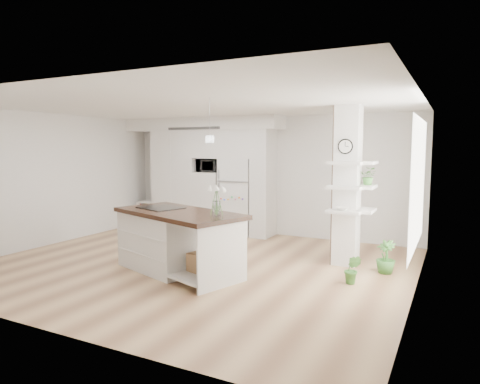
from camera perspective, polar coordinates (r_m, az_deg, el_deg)
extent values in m
cube|color=tan|center=(7.50, -5.99, -9.56)|extent=(7.00, 6.00, 0.01)
cube|color=white|center=(7.26, -6.23, 11.43)|extent=(7.00, 6.00, 0.04)
cube|color=silver|center=(9.90, 3.38, 2.18)|extent=(7.00, 0.04, 2.70)
cube|color=silver|center=(5.03, -25.03, -2.08)|extent=(7.00, 0.04, 2.70)
cube|color=silver|center=(9.62, -23.89, 1.56)|extent=(0.04, 6.00, 2.70)
cube|color=silver|center=(6.12, 22.60, -0.64)|extent=(0.04, 6.00, 2.70)
cube|color=silver|center=(10.71, -8.20, 1.61)|extent=(1.20, 0.65, 2.40)
cube|color=silver|center=(10.26, -3.92, -1.29)|extent=(0.65, 0.65, 1.42)
cube|color=silver|center=(10.18, -3.98, 6.36)|extent=(0.65, 0.65, 0.65)
cube|color=silver|center=(9.81, -0.19, 6.39)|extent=(0.85, 0.65, 0.65)
cube|color=silver|center=(9.58, 3.15, 1.15)|extent=(0.40, 0.65, 2.40)
cube|color=silver|center=(10.29, -5.16, 9.00)|extent=(4.00, 0.70, 0.30)
cube|color=#262626|center=(9.99, -6.19, 8.44)|extent=(1.40, 0.04, 0.06)
cube|color=white|center=(9.89, -0.16, -0.58)|extent=(0.78, 0.66, 1.75)
cube|color=#B2B2B7|center=(9.55, -1.09, 1.38)|extent=(0.78, 0.01, 0.03)
cube|color=silver|center=(7.48, 14.11, 0.77)|extent=(0.40, 0.40, 2.70)
cube|color=#A1765A|center=(7.52, 12.55, 0.84)|extent=(0.02, 0.40, 2.70)
cube|color=#A1765A|center=(7.68, 14.46, 0.89)|extent=(0.40, 0.02, 2.70)
cylinder|color=black|center=(7.25, 13.88, 5.92)|extent=(0.25, 0.03, 0.25)
cylinder|color=white|center=(7.23, 13.85, 5.92)|extent=(0.21, 0.01, 0.21)
plane|color=white|center=(6.40, 22.68, 0.98)|extent=(0.00, 2.40, 2.40)
cylinder|color=white|center=(6.61, 7.12, 6.92)|extent=(0.12, 0.12, 0.10)
cube|color=silver|center=(7.25, -9.93, -6.38)|extent=(1.67, 1.36, 0.93)
cube|color=silver|center=(6.52, -4.50, -10.84)|extent=(1.04, 1.14, 0.04)
cube|color=silver|center=(6.15, -2.27, -8.52)|extent=(0.33, 0.90, 0.93)
cube|color=#351C10|center=(6.84, -8.16, -2.82)|extent=(2.44, 1.71, 0.07)
cube|color=black|center=(7.24, -10.51, -2.06)|extent=(0.81, 0.74, 0.01)
cube|color=#AE7F54|center=(6.51, -4.83, -9.38)|extent=(0.53, 0.46, 0.28)
cylinder|color=white|center=(6.29, -3.14, -2.22)|extent=(0.12, 0.12, 0.22)
cube|color=silver|center=(11.29, -13.08, -2.77)|extent=(0.05, 0.31, 0.63)
cube|color=silver|center=(11.01, -10.93, -2.95)|extent=(0.05, 0.31, 0.63)
cube|color=silver|center=(11.11, -12.05, -1.32)|extent=(0.55, 0.35, 0.03)
cube|color=silver|center=(11.15, -12.02, -2.72)|extent=(0.53, 0.34, 0.03)
sphere|color=white|center=(11.14, -11.69, -3.71)|extent=(0.31, 0.31, 0.31)
imported|color=#3E7F33|center=(6.59, 14.76, -9.95)|extent=(0.25, 0.20, 0.44)
imported|color=#3E7F33|center=(7.28, 18.86, -8.18)|extent=(0.39, 0.39, 0.53)
imported|color=#2D2D2D|center=(10.14, -4.10, 3.51)|extent=(0.54, 0.37, 0.30)
imported|color=#3E7F33|center=(7.50, 16.77, 2.05)|extent=(0.27, 0.23, 0.30)
imported|color=white|center=(7.22, 13.51, -2.18)|extent=(0.22, 0.22, 0.05)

